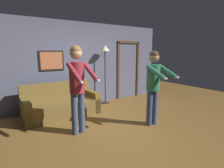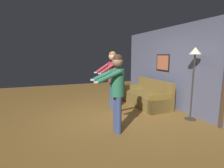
% 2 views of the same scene
% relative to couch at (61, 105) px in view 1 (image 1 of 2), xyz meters
% --- Properties ---
extents(ground_plane, '(12.00, 12.00, 0.00)m').
position_rel_couch_xyz_m(ground_plane, '(0.72, -1.49, -0.28)').
color(ground_plane, brown).
extents(back_wall_assembly, '(6.40, 0.10, 2.60)m').
position_rel_couch_xyz_m(back_wall_assembly, '(0.74, 0.68, 1.02)').
color(back_wall_assembly, slate).
rests_on(back_wall_assembly, ground_plane).
extents(couch, '(1.93, 0.92, 0.87)m').
position_rel_couch_xyz_m(couch, '(0.00, 0.00, 0.00)').
color(couch, brown).
rests_on(couch, ground_plane).
extents(torchiere_lamp, '(0.30, 0.30, 1.90)m').
position_rel_couch_xyz_m(torchiere_lamp, '(1.59, 0.39, 1.26)').
color(torchiere_lamp, '#332D28').
rests_on(torchiere_lamp, ground_plane).
extents(person_standing_left, '(0.48, 0.71, 1.82)m').
position_rel_couch_xyz_m(person_standing_left, '(-0.00, -1.25, 0.84)').
color(person_standing_left, '#3C4868').
rests_on(person_standing_left, ground_plane).
extents(person_standing_right, '(0.45, 0.71, 1.72)m').
position_rel_couch_xyz_m(person_standing_right, '(1.61, -1.75, 0.77)').
color(person_standing_right, navy).
rests_on(person_standing_right, ground_plane).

